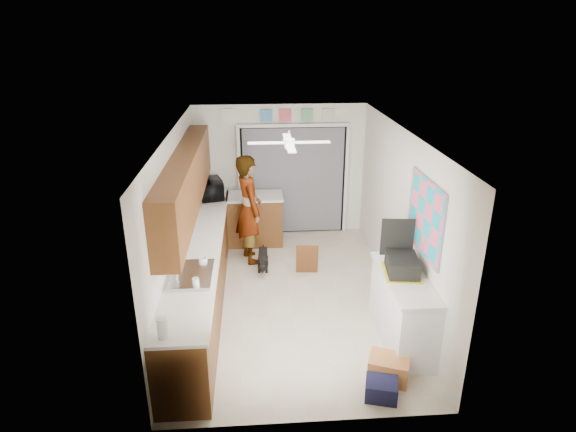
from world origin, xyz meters
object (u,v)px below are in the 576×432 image
object	(u,v)px
cup	(203,261)
suitcase	(402,265)
dog	(263,259)
paper_towel_roll	(162,328)
navy_crate	(381,389)
microwave	(210,189)
cardboard_box	(389,368)
man	(249,209)

from	to	relation	value
cup	suitcase	xyz separation A→B (m)	(2.50, -0.41, 0.06)
cup	dog	bearing A→B (deg)	63.04
paper_towel_roll	navy_crate	world-z (taller)	paper_towel_roll
cup	suitcase	distance (m)	2.54
microwave	cardboard_box	world-z (taller)	microwave
microwave	cardboard_box	xyz separation A→B (m)	(2.28, -3.83, -0.97)
microwave	navy_crate	xyz separation A→B (m)	(2.12, -4.13, -1.00)
microwave	suitcase	xyz separation A→B (m)	(2.60, -3.02, -0.06)
man	cup	bearing A→B (deg)	146.45
suitcase	navy_crate	distance (m)	1.53
microwave	cardboard_box	size ratio (longest dim) A/B	1.33
suitcase	dog	distance (m)	2.75
suitcase	navy_crate	xyz separation A→B (m)	(-0.48, -1.11, -0.94)
cup	cardboard_box	xyz separation A→B (m)	(2.18, -1.23, -0.84)
cardboard_box	suitcase	bearing A→B (deg)	68.47
cardboard_box	navy_crate	bearing A→B (deg)	-118.45
navy_crate	dog	bearing A→B (deg)	111.61
microwave	man	size ratio (longest dim) A/B	0.32
microwave	suitcase	distance (m)	3.99
navy_crate	dog	xyz separation A→B (m)	(-1.22, 3.09, 0.09)
suitcase	man	size ratio (longest dim) A/B	0.26
navy_crate	microwave	bearing A→B (deg)	117.23
suitcase	cardboard_box	xyz separation A→B (m)	(-0.32, -0.81, -0.91)
cardboard_box	navy_crate	size ratio (longest dim) A/B	1.30
man	dog	xyz separation A→B (m)	(0.21, -0.40, -0.75)
cup	cardboard_box	distance (m)	2.64
cup	dog	world-z (taller)	cup
microwave	navy_crate	size ratio (longest dim) A/B	1.73
cup	dog	size ratio (longest dim) A/B	0.23
microwave	dog	distance (m)	1.65
cup	cardboard_box	bearing A→B (deg)	-29.30
dog	suitcase	bearing A→B (deg)	-46.05
man	cardboard_box	bearing A→B (deg)	-170.36
dog	paper_towel_roll	bearing A→B (deg)	-105.18
cardboard_box	man	size ratio (longest dim) A/B	0.24
paper_towel_roll	cup	bearing A→B (deg)	80.92
microwave	cup	bearing A→B (deg)	166.27
man	paper_towel_roll	bearing A→B (deg)	149.74
microwave	dog	size ratio (longest dim) A/B	1.23
paper_towel_roll	suitcase	distance (m)	2.99
suitcase	man	xyz separation A→B (m)	(-1.92, 2.38, -0.11)
suitcase	cardboard_box	distance (m)	1.26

